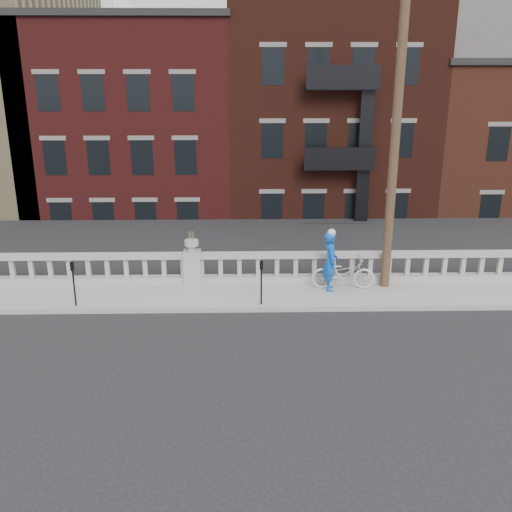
{
  "coord_description": "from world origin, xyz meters",
  "views": [
    {
      "loc": [
        1.69,
        -13.5,
        6.75
      ],
      "look_at": [
        2.04,
        3.2,
        1.32
      ],
      "focal_mm": 40.0,
      "sensor_mm": 36.0,
      "label": 1
    }
  ],
  "objects": [
    {
      "name": "ground",
      "position": [
        0.0,
        0.0,
        0.0
      ],
      "size": [
        120.0,
        120.0,
        0.0
      ],
      "primitive_type": "plane",
      "color": "black",
      "rests_on": "ground"
    },
    {
      "name": "sidewalk",
      "position": [
        0.0,
        3.0,
        0.07
      ],
      "size": [
        32.0,
        2.2,
        0.15
      ],
      "primitive_type": "cube",
      "color": "gray",
      "rests_on": "ground"
    },
    {
      "name": "balustrade",
      "position": [
        0.0,
        3.95,
        0.64
      ],
      "size": [
        28.0,
        0.34,
        1.03
      ],
      "color": "gray",
      "rests_on": "sidewalk"
    },
    {
      "name": "planter_pedestal",
      "position": [
        0.0,
        3.95,
        0.83
      ],
      "size": [
        0.55,
        0.55,
        1.76
      ],
      "color": "gray",
      "rests_on": "sidewalk"
    },
    {
      "name": "lower_level",
      "position": [
        0.56,
        23.04,
        2.63
      ],
      "size": [
        80.0,
        44.0,
        20.8
      ],
      "color": "#605E59",
      "rests_on": "ground"
    },
    {
      "name": "utility_pole",
      "position": [
        6.2,
        3.6,
        5.24
      ],
      "size": [
        1.6,
        0.28,
        10.0
      ],
      "color": "#422D1E",
      "rests_on": "sidewalk"
    },
    {
      "name": "parking_meter_d",
      "position": [
        -3.3,
        2.15,
        1.0
      ],
      "size": [
        0.1,
        0.09,
        1.36
      ],
      "color": "black",
      "rests_on": "sidewalk"
    },
    {
      "name": "parking_meter_e",
      "position": [
        2.18,
        2.15,
        1.0
      ],
      "size": [
        0.1,
        0.09,
        1.36
      ],
      "color": "black",
      "rests_on": "sidewalk"
    },
    {
      "name": "bicycle",
      "position": [
        4.82,
        3.42,
        0.67
      ],
      "size": [
        2.02,
        0.79,
        1.04
      ],
      "primitive_type": "imported",
      "rotation": [
        0.0,
        0.0,
        1.52
      ],
      "color": "silver",
      "rests_on": "sidewalk"
    },
    {
      "name": "cyclist",
      "position": [
        4.37,
        3.31,
        1.09
      ],
      "size": [
        0.46,
        0.69,
        1.88
      ],
      "primitive_type": "imported",
      "rotation": [
        0.0,
        0.0,
        1.55
      ],
      "color": "blue",
      "rests_on": "sidewalk"
    }
  ]
}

